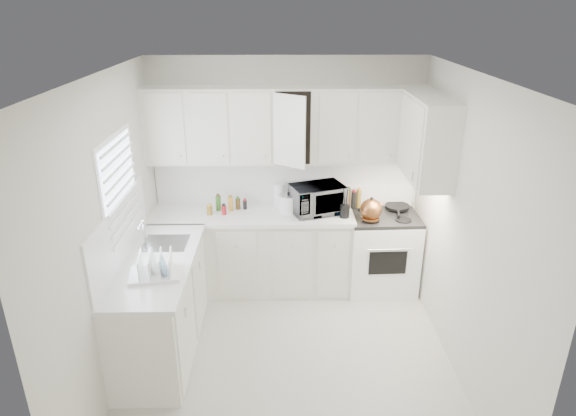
{
  "coord_description": "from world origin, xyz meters",
  "views": [
    {
      "loc": [
        -0.07,
        -3.79,
        3.11
      ],
      "look_at": [
        0.0,
        0.7,
        1.25
      ],
      "focal_mm": 31.14,
      "sensor_mm": 36.0,
      "label": 1
    }
  ],
  "objects_px": {
    "stove": "(382,242)",
    "microwave": "(318,196)",
    "rice_cooker": "(289,202)",
    "utensil_crock": "(345,203)",
    "dish_rack": "(154,264)",
    "tea_kettle": "(371,208)"
  },
  "relations": [
    {
      "from": "stove",
      "to": "microwave",
      "type": "bearing_deg",
      "value": 176.25
    },
    {
      "from": "rice_cooker",
      "to": "utensil_crock",
      "type": "xyz_separation_m",
      "value": [
        0.6,
        -0.19,
        0.06
      ]
    },
    {
      "from": "microwave",
      "to": "dish_rack",
      "type": "xyz_separation_m",
      "value": [
        -1.47,
        -1.37,
        -0.07
      ]
    },
    {
      "from": "microwave",
      "to": "dish_rack",
      "type": "distance_m",
      "value": 2.01
    },
    {
      "from": "tea_kettle",
      "to": "microwave",
      "type": "bearing_deg",
      "value": 150.24
    },
    {
      "from": "rice_cooker",
      "to": "tea_kettle",
      "type": "bearing_deg",
      "value": -24.55
    },
    {
      "from": "tea_kettle",
      "to": "microwave",
      "type": "relative_size",
      "value": 0.51
    },
    {
      "from": "stove",
      "to": "rice_cooker",
      "type": "relative_size",
      "value": 5.25
    },
    {
      "from": "tea_kettle",
      "to": "rice_cooker",
      "type": "distance_m",
      "value": 0.91
    },
    {
      "from": "rice_cooker",
      "to": "utensil_crock",
      "type": "height_order",
      "value": "utensil_crock"
    },
    {
      "from": "tea_kettle",
      "to": "rice_cooker",
      "type": "height_order",
      "value": "tea_kettle"
    },
    {
      "from": "stove",
      "to": "tea_kettle",
      "type": "bearing_deg",
      "value": -140.43
    },
    {
      "from": "rice_cooker",
      "to": "stove",
      "type": "bearing_deg",
      "value": -13.73
    },
    {
      "from": "microwave",
      "to": "tea_kettle",
      "type": "bearing_deg",
      "value": -37.74
    },
    {
      "from": "stove",
      "to": "microwave",
      "type": "xyz_separation_m",
      "value": [
        -0.74,
        0.02,
        0.55
      ]
    },
    {
      "from": "microwave",
      "to": "stove",
      "type": "bearing_deg",
      "value": -21.53
    },
    {
      "from": "stove",
      "to": "rice_cooker",
      "type": "distance_m",
      "value": 1.16
    },
    {
      "from": "tea_kettle",
      "to": "microwave",
      "type": "height_order",
      "value": "microwave"
    },
    {
      "from": "tea_kettle",
      "to": "rice_cooker",
      "type": "relative_size",
      "value": 1.29
    },
    {
      "from": "stove",
      "to": "rice_cooker",
      "type": "xyz_separation_m",
      "value": [
        -1.06,
        0.06,
        0.48
      ]
    },
    {
      "from": "stove",
      "to": "tea_kettle",
      "type": "xyz_separation_m",
      "value": [
        -0.18,
        -0.16,
        0.49
      ]
    },
    {
      "from": "stove",
      "to": "microwave",
      "type": "relative_size",
      "value": 2.08
    }
  ]
}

